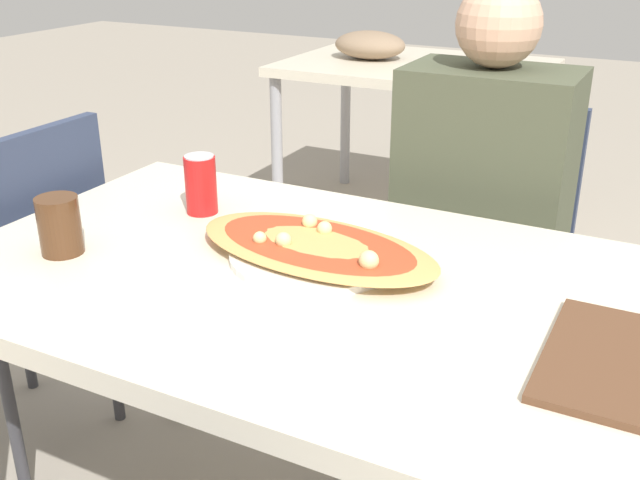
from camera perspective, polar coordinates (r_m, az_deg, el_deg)
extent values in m
cube|color=beige|center=(1.30, 0.85, -3.80)|extent=(1.40, 0.81, 0.04)
cylinder|color=#99999E|center=(2.05, -11.14, -5.07)|extent=(0.05, 0.05, 0.69)
cube|color=#2D3851|center=(1.96, 11.93, -3.42)|extent=(0.40, 0.40, 0.04)
cube|color=#2D3851|center=(2.04, 13.92, 4.47)|extent=(0.38, 0.03, 0.42)
cylinder|color=#38383D|center=(1.90, 14.90, -12.71)|extent=(0.03, 0.03, 0.42)
cylinder|color=#38383D|center=(1.97, 5.15, -10.40)|extent=(0.03, 0.03, 0.42)
cylinder|color=#38383D|center=(2.18, 17.01, -7.85)|extent=(0.03, 0.03, 0.42)
cylinder|color=#38383D|center=(2.25, 8.50, -6.04)|extent=(0.03, 0.03, 0.42)
cube|color=#2D3851|center=(2.04, -22.96, -3.66)|extent=(0.40, 0.40, 0.04)
cube|color=#2D3851|center=(1.82, -20.26, 1.45)|extent=(0.03, 0.38, 0.42)
cylinder|color=#38383D|center=(2.36, -21.73, -6.09)|extent=(0.03, 0.03, 0.42)
cylinder|color=#38383D|center=(1.95, -22.33, -12.80)|extent=(0.03, 0.03, 0.42)
cylinder|color=#38383D|center=(2.14, -15.55, -8.40)|extent=(0.03, 0.03, 0.42)
cylinder|color=#2D2D38|center=(1.93, 12.84, -11.02)|extent=(0.10, 0.10, 0.46)
cylinder|color=#2D2D38|center=(1.97, 7.90, -9.87)|extent=(0.10, 0.10, 0.46)
cube|color=#474C38|center=(1.82, 12.41, 4.33)|extent=(0.39, 0.25, 0.54)
sphere|color=tan|center=(1.74, 13.47, 15.69)|extent=(0.19, 0.19, 0.19)
cylinder|color=white|center=(1.37, -0.30, -1.10)|extent=(0.32, 0.32, 0.01)
ellipsoid|color=tan|center=(1.36, -0.30, -0.45)|extent=(0.51, 0.30, 0.02)
ellipsoid|color=#B24223|center=(1.36, -0.30, -0.22)|extent=(0.42, 0.25, 0.01)
sphere|color=beige|center=(1.27, 3.74, -1.57)|extent=(0.04, 0.04, 0.04)
sphere|color=beige|center=(1.37, -4.62, 0.14)|extent=(0.03, 0.03, 0.03)
sphere|color=beige|center=(1.40, 0.35, 0.87)|extent=(0.03, 0.03, 0.03)
sphere|color=beige|center=(1.43, -0.79, 1.41)|extent=(0.03, 0.03, 0.03)
sphere|color=beige|center=(1.35, -2.81, -0.02)|extent=(0.03, 0.03, 0.03)
cylinder|color=red|center=(1.59, -9.07, 4.16)|extent=(0.07, 0.07, 0.12)
cylinder|color=silver|center=(1.57, -9.21, 6.32)|extent=(0.06, 0.06, 0.00)
cylinder|color=#4C2D19|center=(1.46, -19.23, 1.05)|extent=(0.08, 0.08, 0.11)
cube|color=beige|center=(3.34, 7.34, 12.91)|extent=(1.10, 0.80, 0.04)
ellipsoid|color=#8C7259|center=(3.40, 3.82, 14.61)|extent=(0.32, 0.24, 0.12)
cylinder|color=#99999E|center=(3.32, -3.30, 6.54)|extent=(0.05, 0.05, 0.69)
cylinder|color=#99999E|center=(2.96, 13.67, 3.80)|extent=(0.05, 0.05, 0.69)
cylinder|color=#99999E|center=(3.92, 1.95, 9.18)|extent=(0.05, 0.05, 0.69)
cylinder|color=#99999E|center=(3.62, 16.50, 7.03)|extent=(0.05, 0.05, 0.69)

